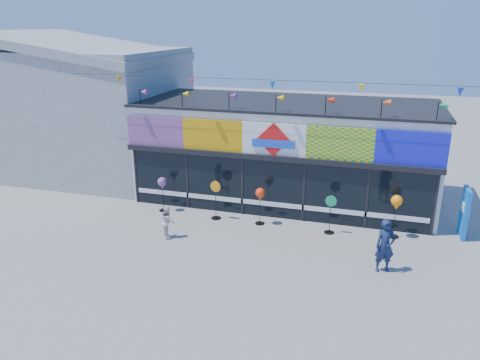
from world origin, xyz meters
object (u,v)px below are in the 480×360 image
at_px(adult_man, 385,246).
at_px(spinner_2, 260,195).
at_px(blue_sign, 464,213).
at_px(spinner_0, 162,184).
at_px(spinner_4, 396,204).
at_px(spinner_3, 330,213).
at_px(child, 168,222).
at_px(spinner_1, 216,199).

bearing_deg(adult_man, spinner_2, 131.78).
distance_m(blue_sign, spinner_0, 11.16).
bearing_deg(blue_sign, spinner_4, -163.75).
bearing_deg(spinner_2, spinner_3, -1.59).
bearing_deg(blue_sign, adult_man, -129.73).
bearing_deg(spinner_3, spinner_2, 178.41).
xyz_separation_m(spinner_3, spinner_4, (2.20, 0.31, 0.50)).
bearing_deg(child, adult_man, -128.63).
bearing_deg(spinner_2, spinner_4, 2.79).
distance_m(spinner_0, spinner_3, 6.64).
bearing_deg(blue_sign, spinner_0, -177.19).
xyz_separation_m(spinner_1, child, (-1.08, -2.01, -0.23)).
bearing_deg(adult_man, child, 156.88).
bearing_deg(blue_sign, child, -164.66).
xyz_separation_m(blue_sign, child, (-9.92, -2.97, -0.33)).
height_order(spinner_2, spinner_4, spinner_4).
distance_m(adult_man, child, 7.30).
relative_size(blue_sign, child, 1.56).
height_order(spinner_1, adult_man, adult_man).
bearing_deg(spinner_4, child, -163.63).
bearing_deg(blue_sign, spinner_1, -175.12).
distance_m(spinner_0, spinner_4, 8.83).
xyz_separation_m(spinner_0, spinner_1, (2.29, -0.16, -0.32)).
bearing_deg(adult_man, spinner_0, 143.15).
relative_size(blue_sign, spinner_3, 1.26).
bearing_deg(adult_man, spinner_1, 138.81).
bearing_deg(spinner_4, spinner_3, -172.09).
relative_size(blue_sign, spinner_2, 1.27).
bearing_deg(child, spinner_4, -109.46).
xyz_separation_m(spinner_2, child, (-2.83, -2.00, -0.56)).
relative_size(spinner_0, adult_man, 0.84).
relative_size(blue_sign, spinner_0, 1.28).
relative_size(spinner_2, child, 1.24).
height_order(spinner_2, child, spinner_2).
bearing_deg(spinner_1, spinner_4, 2.00).
xyz_separation_m(blue_sign, spinner_0, (-11.13, -0.80, 0.22)).
distance_m(spinner_2, adult_man, 5.05).
distance_m(spinner_0, spinner_1, 2.32).
relative_size(spinner_0, spinner_2, 0.99).
bearing_deg(spinner_0, blue_sign, 4.12).
xyz_separation_m(blue_sign, spinner_3, (-4.50, -1.04, -0.15)).
bearing_deg(child, spinner_3, -106.21).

